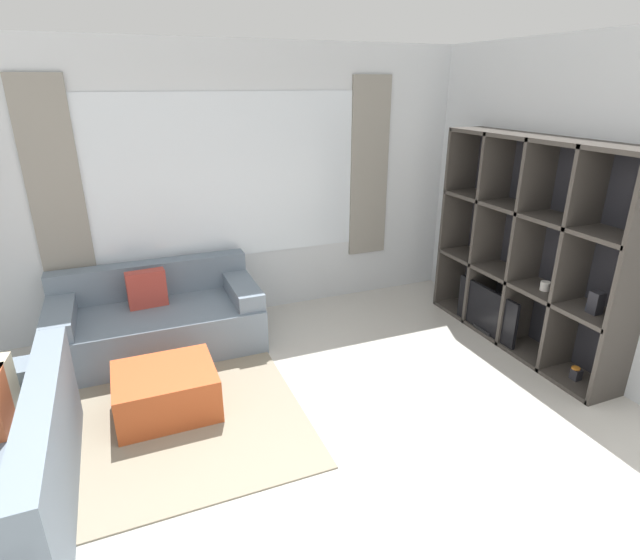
% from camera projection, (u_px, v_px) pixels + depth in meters
% --- Properties ---
extents(ground_plane, '(16.00, 16.00, 0.00)m').
position_uv_depth(ground_plane, '(381.00, 551.00, 2.65)').
color(ground_plane, beige).
extents(wall_back, '(6.16, 0.11, 2.70)m').
position_uv_depth(wall_back, '(229.00, 187.00, 4.95)').
color(wall_back, silver).
rests_on(wall_back, ground_plane).
extents(wall_right, '(0.07, 4.42, 2.70)m').
position_uv_depth(wall_right, '(550.00, 200.00, 4.42)').
color(wall_right, silver).
rests_on(wall_right, ground_plane).
extents(area_rug, '(2.49, 1.98, 0.01)m').
position_uv_depth(area_rug, '(127.00, 424.00, 3.63)').
color(area_rug, gray).
rests_on(area_rug, ground_plane).
extents(shelving_unit, '(0.39, 2.08, 1.91)m').
position_uv_depth(shelving_unit, '(529.00, 250.00, 4.47)').
color(shelving_unit, '#232328').
rests_on(shelving_unit, ground_plane).
extents(couch_main, '(1.81, 0.92, 0.75)m').
position_uv_depth(couch_main, '(158.00, 320.00, 4.62)').
color(couch_main, slate).
rests_on(couch_main, ground_plane).
extents(ottoman, '(0.73, 0.61, 0.35)m').
position_uv_depth(ottoman, '(166.00, 391.00, 3.72)').
color(ottoman, '#B74C23').
rests_on(ottoman, ground_plane).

